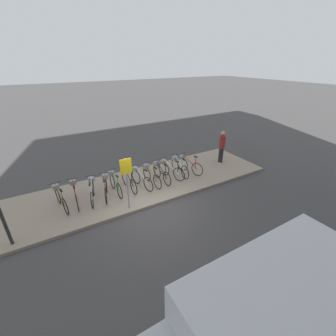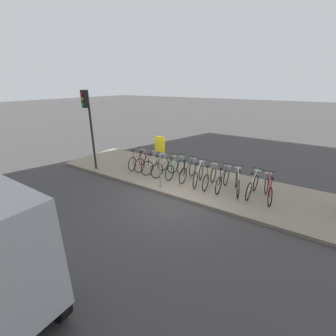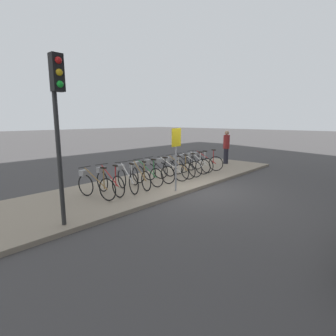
{
  "view_description": "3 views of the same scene",
  "coord_description": "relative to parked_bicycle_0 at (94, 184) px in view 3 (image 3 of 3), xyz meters",
  "views": [
    {
      "loc": [
        -3.15,
        -6.82,
        5.43
      ],
      "look_at": [
        1.39,
        0.98,
        1.05
      ],
      "focal_mm": 24.0,
      "sensor_mm": 36.0,
      "label": 1
    },
    {
      "loc": [
        4.0,
        -6.45,
        4.08
      ],
      "look_at": [
        -0.43,
        0.31,
        1.04
      ],
      "focal_mm": 24.0,
      "sensor_mm": 36.0,
      "label": 2
    },
    {
      "loc": [
        -7.41,
        -5.25,
        2.51
      ],
      "look_at": [
        -0.41,
        0.98,
        0.77
      ],
      "focal_mm": 28.0,
      "sensor_mm": 36.0,
      "label": 3
    }
  ],
  "objects": [
    {
      "name": "parked_bicycle_1",
      "position": [
        0.56,
        0.04,
        0.0
      ],
      "size": [
        0.46,
        1.64,
        1.01
      ],
      "color": "black",
      "rests_on": "sidewalk"
    },
    {
      "name": "parked_bicycle_3",
      "position": [
        1.77,
        -0.09,
        0.0
      ],
      "size": [
        0.61,
        1.59,
        1.01
      ],
      "color": "black",
      "rests_on": "sidewalk"
    },
    {
      "name": "parked_bicycle_8",
      "position": [
        4.44,
        -0.04,
        0.0
      ],
      "size": [
        0.46,
        1.64,
        1.01
      ],
      "color": "black",
      "rests_on": "sidewalk"
    },
    {
      "name": "sign_post",
      "position": [
        2.3,
        -1.37,
        1.0
      ],
      "size": [
        0.44,
        0.07,
        2.11
      ],
      "color": "#99999E",
      "rests_on": "sidewalk"
    },
    {
      "name": "ground_plane",
      "position": [
        3.08,
        -1.65,
        -0.56
      ],
      "size": [
        120.0,
        120.0,
        0.0
      ],
      "primitive_type": "plane",
      "color": "#423F3F"
    },
    {
      "name": "parked_bicycle_9",
      "position": [
        4.98,
        0.03,
        0.0
      ],
      "size": [
        0.68,
        1.56,
        1.01
      ],
      "color": "black",
      "rests_on": "sidewalk"
    },
    {
      "name": "parked_bicycle_11",
      "position": [
        6.09,
        0.04,
        0.0
      ],
      "size": [
        0.63,
        1.58,
        1.01
      ],
      "color": "black",
      "rests_on": "sidewalk"
    },
    {
      "name": "parked_bicycle_0",
      "position": [
        0.0,
        0.0,
        0.0
      ],
      "size": [
        0.46,
        1.63,
        1.01
      ],
      "color": "black",
      "rests_on": "sidewalk"
    },
    {
      "name": "parked_bicycle_4",
      "position": [
        2.21,
        0.04,
        0.0
      ],
      "size": [
        0.46,
        1.64,
        1.01
      ],
      "color": "black",
      "rests_on": "sidewalk"
    },
    {
      "name": "sidewalk",
      "position": [
        3.08,
        0.1,
        -0.5
      ],
      "size": [
        13.6,
        3.5,
        0.12
      ],
      "color": "gray",
      "rests_on": "ground_plane"
    },
    {
      "name": "pedestrian",
      "position": [
        8.46,
        0.21,
        0.51
      ],
      "size": [
        0.34,
        0.34,
        1.81
      ],
      "color": "#23232D",
      "rests_on": "sidewalk"
    },
    {
      "name": "parked_bicycle_6",
      "position": [
        3.38,
        -0.07,
        0.0
      ],
      "size": [
        0.51,
        1.62,
        1.01
      ],
      "color": "black",
      "rests_on": "sidewalk"
    },
    {
      "name": "parked_bicycle_7",
      "position": [
        3.9,
        -0.07,
        0.0
      ],
      "size": [
        0.46,
        1.64,
        1.01
      ],
      "color": "black",
      "rests_on": "sidewalk"
    },
    {
      "name": "parked_bicycle_2",
      "position": [
        1.2,
        -0.08,
        0.0
      ],
      "size": [
        0.58,
        1.6,
        1.01
      ],
      "color": "black",
      "rests_on": "sidewalk"
    },
    {
      "name": "traffic_light",
      "position": [
        -1.66,
        -1.41,
        2.21
      ],
      "size": [
        0.24,
        0.4,
        3.71
      ],
      "color": "#2D2D2D",
      "rests_on": "sidewalk"
    },
    {
      "name": "parked_bicycle_10",
      "position": [
        5.56,
        0.09,
        0.0
      ],
      "size": [
        0.46,
        1.64,
        1.01
      ],
      "color": "black",
      "rests_on": "sidewalk"
    },
    {
      "name": "parked_bicycle_5",
      "position": [
        2.83,
        0.07,
        0.0
      ],
      "size": [
        0.46,
        1.64,
        1.01
      ],
      "color": "black",
      "rests_on": "sidewalk"
    }
  ]
}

